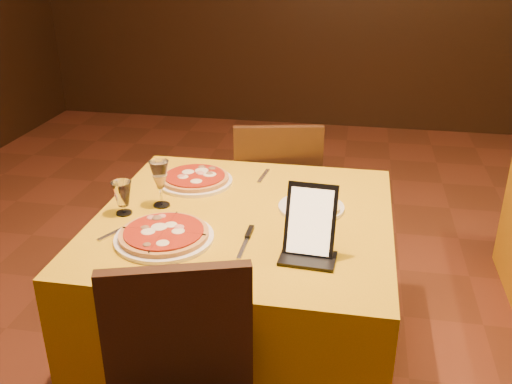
% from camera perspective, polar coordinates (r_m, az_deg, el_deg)
% --- Properties ---
extents(floor, '(6.00, 7.00, 0.01)m').
position_cam_1_polar(floor, '(2.61, 6.46, -17.11)').
color(floor, '#5E2D19').
rests_on(floor, ground).
extents(main_table, '(1.10, 1.10, 0.75)m').
position_cam_1_polar(main_table, '(2.34, -1.13, -10.59)').
color(main_table, gold).
rests_on(main_table, floor).
extents(chair_main_far, '(0.47, 0.47, 0.91)m').
position_cam_1_polar(chair_main_far, '(2.99, 1.89, -0.66)').
color(chair_main_far, black).
rests_on(chair_main_far, floor).
extents(pizza_near, '(0.35, 0.35, 0.03)m').
position_cam_1_polar(pizza_near, '(2.00, -9.18, -4.33)').
color(pizza_near, white).
rests_on(pizza_near, main_table).
extents(pizza_far, '(0.32, 0.32, 0.03)m').
position_cam_1_polar(pizza_far, '(2.44, -6.12, 1.26)').
color(pizza_far, white).
rests_on(pizza_far, main_table).
extents(cutlet_dish, '(0.25, 0.25, 0.03)m').
position_cam_1_polar(cutlet_dish, '(2.20, 5.55, -1.40)').
color(cutlet_dish, white).
rests_on(cutlet_dish, main_table).
extents(wine_glass, '(0.11, 0.11, 0.19)m').
position_cam_1_polar(wine_glass, '(2.22, -9.56, 0.85)').
color(wine_glass, '#D9BE7B').
rests_on(wine_glass, main_table).
extents(water_glass, '(0.10, 0.10, 0.13)m').
position_cam_1_polar(water_glass, '(2.19, -13.19, -0.60)').
color(water_glass, white).
rests_on(water_glass, main_table).
extents(tablet, '(0.17, 0.11, 0.23)m').
position_cam_1_polar(tablet, '(1.86, 5.47, -2.84)').
color(tablet, black).
rests_on(tablet, main_table).
extents(knife, '(0.02, 0.19, 0.01)m').
position_cam_1_polar(knife, '(1.94, -1.17, -5.32)').
color(knife, '#B9B7BF').
rests_on(knife, main_table).
extents(fork_near, '(0.09, 0.15, 0.01)m').
position_cam_1_polar(fork_near, '(2.09, -13.86, -3.91)').
color(fork_near, silver).
rests_on(fork_near, main_table).
extents(fork_far, '(0.03, 0.16, 0.01)m').
position_cam_1_polar(fork_far, '(2.49, 0.76, 1.62)').
color(fork_far, silver).
rests_on(fork_far, main_table).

